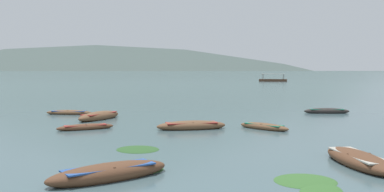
% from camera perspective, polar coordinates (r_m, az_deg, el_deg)
% --- Properties ---
extents(ground_plane, '(6000.00, 6000.00, 0.00)m').
position_cam_1_polar(ground_plane, '(1505.94, -0.45, 3.47)').
color(ground_plane, '#476066').
extents(mountain_1, '(1301.95, 1301.95, 432.70)m').
position_cam_1_polar(mountain_1, '(2258.80, -22.81, 8.73)').
color(mountain_1, slate).
rests_on(mountain_1, ground).
extents(mountain_2, '(2393.01, 2393.01, 563.50)m').
position_cam_1_polar(mountain_2, '(2103.90, -6.55, 11.18)').
color(mountain_2, '#4C5B56').
rests_on(mountain_2, ground).
extents(mountain_3, '(930.56, 930.56, 287.80)m').
position_cam_1_polar(mountain_3, '(2174.56, 14.97, 7.18)').
color(mountain_3, '#56665B').
rests_on(mountain_3, ground).
extents(rowboat_0, '(3.17, 3.21, 0.47)m').
position_cam_1_polar(rowboat_0, '(26.72, 9.64, -4.09)').
color(rowboat_0, brown).
rests_on(rowboat_0, ground).
extents(rowboat_1, '(4.55, 2.24, 0.66)m').
position_cam_1_polar(rowboat_1, '(26.34, -0.07, -4.02)').
color(rowboat_1, brown).
rests_on(rowboat_1, ground).
extents(rowboat_2, '(3.94, 1.36, 0.45)m').
position_cam_1_polar(rowboat_2, '(36.35, -16.21, -2.16)').
color(rowboat_2, brown).
rests_on(rowboat_2, ground).
extents(rowboat_3, '(3.10, 4.65, 0.74)m').
position_cam_1_polar(rowboat_3, '(32.23, -12.38, -2.67)').
color(rowboat_3, brown).
rests_on(rowboat_3, ground).
extents(rowboat_4, '(1.92, 4.62, 0.67)m').
position_cam_1_polar(rowboat_4, '(17.75, 21.50, -8.00)').
color(rowboat_4, brown).
rests_on(rowboat_4, ground).
extents(rowboat_5, '(3.85, 1.08, 0.54)m').
position_cam_1_polar(rowboat_5, '(37.61, 17.66, -1.95)').
color(rowboat_5, '#2D2826').
rests_on(rowboat_5, ground).
extents(rowboat_6, '(3.53, 2.29, 0.44)m').
position_cam_1_polar(rowboat_6, '(27.01, -14.15, -4.09)').
color(rowboat_6, brown).
rests_on(rowboat_6, ground).
extents(rowboat_9, '(4.28, 3.56, 0.68)m').
position_cam_1_polar(rowboat_9, '(14.80, -11.06, -10.10)').
color(rowboat_9, brown).
rests_on(rowboat_9, ground).
extents(ferry_0, '(8.65, 5.21, 2.54)m').
position_cam_1_polar(ferry_0, '(131.82, 10.84, 2.13)').
color(ferry_0, '#4C3323').
rests_on(ferry_0, ground).
extents(weed_patch_0, '(3.37, 3.37, 0.14)m').
position_cam_1_polar(weed_patch_0, '(27.91, -0.55, -4.02)').
color(weed_patch_0, '#477033').
rests_on(weed_patch_0, ground).
extents(weed_patch_1, '(2.10, 1.98, 0.14)m').
position_cam_1_polar(weed_patch_1, '(16.04, -6.89, -9.77)').
color(weed_patch_1, '#2D5628').
rests_on(weed_patch_1, ground).
extents(weed_patch_2, '(2.58, 2.52, 0.14)m').
position_cam_1_polar(weed_patch_2, '(14.79, 14.98, -11.01)').
color(weed_patch_2, '#38662D').
rests_on(weed_patch_2, ground).
extents(weed_patch_5, '(2.78, 2.76, 0.14)m').
position_cam_1_polar(weed_patch_5, '(19.88, -7.31, -7.16)').
color(weed_patch_5, '#2D5628').
rests_on(weed_patch_5, ground).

